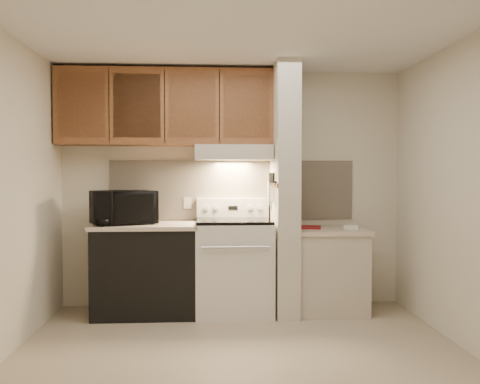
{
  "coord_description": "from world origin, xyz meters",
  "views": [
    {
      "loc": [
        -0.24,
        -3.94,
        1.41
      ],
      "look_at": [
        0.04,
        0.75,
        1.24
      ],
      "focal_mm": 38.0,
      "sensor_mm": 36.0,
      "label": 1
    }
  ],
  "objects": [
    {
      "name": "upper_cabinets",
      "position": [
        -0.69,
        1.32,
        2.08
      ],
      "size": [
        2.18,
        0.33,
        0.77
      ],
      "primitive_type": "cube",
      "color": "brown",
      "rests_on": "wall_back"
    },
    {
      "name": "cab_gap_c",
      "position": [
        -0.14,
        1.16,
        2.08
      ],
      "size": [
        0.01,
        0.01,
        0.73
      ],
      "primitive_type": "cube",
      "color": "black",
      "rests_on": "upper_cabinets"
    },
    {
      "name": "range_knob_left_inner",
      "position": [
        -0.18,
        1.4,
        1.05
      ],
      "size": [
        0.05,
        0.02,
        0.05
      ],
      "primitive_type": "cylinder",
      "rotation": [
        1.57,
        0.0,
        0.0
      ],
      "color": "silver",
      "rests_on": "range_backguard"
    },
    {
      "name": "knife_handle_b",
      "position": [
        0.38,
        1.01,
        1.37
      ],
      "size": [
        0.02,
        0.02,
        0.1
      ],
      "primitive_type": "cylinder",
      "color": "black",
      "rests_on": "knife_strip"
    },
    {
      "name": "cab_gap_a",
      "position": [
        -1.23,
        1.16,
        2.08
      ],
      "size": [
        0.01,
        0.01,
        0.73
      ],
      "primitive_type": "cube",
      "color": "black",
      "rests_on": "upper_cabinets"
    },
    {
      "name": "outlet",
      "position": [
        -0.48,
        1.48,
        1.1
      ],
      "size": [
        0.08,
        0.01,
        0.12
      ],
      "primitive_type": "cube",
      "color": "beige",
      "rests_on": "backsplash"
    },
    {
      "name": "teal_jar",
      "position": [
        -1.23,
        1.23,
        0.96
      ],
      "size": [
        0.1,
        0.1,
        0.09
      ],
      "primitive_type": "cylinder",
      "rotation": [
        0.0,
        0.0,
        -0.25
      ],
      "color": "#276160",
      "rests_on": "left_countertop"
    },
    {
      "name": "right_cab_base",
      "position": [
        0.97,
        1.15,
        0.4
      ],
      "size": [
        0.7,
        0.6,
        0.81
      ],
      "primitive_type": "cube",
      "color": "beige",
      "rests_on": "floor"
    },
    {
      "name": "wall_right",
      "position": [
        1.8,
        0.0,
        1.25
      ],
      "size": [
        0.02,
        3.0,
        2.5
      ],
      "primitive_type": "cube",
      "color": "beige",
      "rests_on": "floor"
    },
    {
      "name": "cooktop",
      "position": [
        0.0,
        1.16,
        0.94
      ],
      "size": [
        0.74,
        0.64,
        0.03
      ],
      "primitive_type": "cube",
      "color": "black",
      "rests_on": "range_body"
    },
    {
      "name": "cab_door_d",
      "position": [
        0.13,
        1.17,
        2.08
      ],
      "size": [
        0.46,
        0.01,
        0.63
      ],
      "primitive_type": "cube",
      "color": "brown",
      "rests_on": "upper_cabinets"
    },
    {
      "name": "range_backguard",
      "position": [
        0.0,
        1.44,
        1.05
      ],
      "size": [
        0.76,
        0.08,
        0.2
      ],
      "primitive_type": "cube",
      "color": "silver",
      "rests_on": "range_body"
    },
    {
      "name": "oven_handle",
      "position": [
        0.0,
        0.8,
        0.72
      ],
      "size": [
        0.65,
        0.02,
        0.02
      ],
      "primitive_type": "cylinder",
      "rotation": [
        0.0,
        1.57,
        0.0
      ],
      "color": "silver",
      "rests_on": "range_body"
    },
    {
      "name": "backsplash",
      "position": [
        0.0,
        1.49,
        1.24
      ],
      "size": [
        2.6,
        0.02,
        0.63
      ],
      "primitive_type": "cube",
      "color": "beige",
      "rests_on": "wall_back"
    },
    {
      "name": "range_knob_right_outer",
      "position": [
        0.28,
        1.4,
        1.05
      ],
      "size": [
        0.05,
        0.02,
        0.05
      ],
      "primitive_type": "cylinder",
      "rotation": [
        1.57,
        0.0,
        0.0
      ],
      "color": "silver",
      "rests_on": "range_backguard"
    },
    {
      "name": "cab_door_b",
      "position": [
        -0.96,
        1.17,
        2.08
      ],
      "size": [
        0.46,
        0.01,
        0.63
      ],
      "primitive_type": "cube",
      "color": "brown",
      "rests_on": "upper_cabinets"
    },
    {
      "name": "knife_strip",
      "position": [
        0.39,
        1.1,
        1.32
      ],
      "size": [
        0.02,
        0.42,
        0.04
      ],
      "primitive_type": "cube",
      "color": "black",
      "rests_on": "partition_pillar"
    },
    {
      "name": "knife_handle_e",
      "position": [
        0.38,
        1.26,
        1.37
      ],
      "size": [
        0.02,
        0.02,
        0.1
      ],
      "primitive_type": "cylinder",
      "color": "black",
      "rests_on": "knife_strip"
    },
    {
      "name": "hood_lip",
      "position": [
        0.0,
        1.07,
        1.58
      ],
      "size": [
        0.78,
        0.04,
        0.06
      ],
      "primitive_type": "cube",
      "color": "beige",
      "rests_on": "range_hood"
    },
    {
      "name": "knife_blade_c",
      "position": [
        0.38,
        1.09,
        1.2
      ],
      "size": [
        0.01,
        0.04,
        0.2
      ],
      "primitive_type": "cube",
      "color": "silver",
      "rests_on": "knife_strip"
    },
    {
      "name": "range_body",
      "position": [
        0.0,
        1.16,
        0.46
      ],
      "size": [
        0.76,
        0.65,
        0.92
      ],
      "primitive_type": "cube",
      "color": "silver",
      "rests_on": "floor"
    },
    {
      "name": "wall_left",
      "position": [
        -1.8,
        0.0,
        1.25
      ],
      "size": [
        0.02,
        3.0,
        2.5
      ],
      "primitive_type": "cube",
      "color": "beige",
      "rests_on": "floor"
    },
    {
      "name": "range_hood",
      "position": [
        0.0,
        1.28,
        1.62
      ],
      "size": [
        0.78,
        0.44,
        0.15
      ],
      "primitive_type": "cube",
      "color": "beige",
      "rests_on": "upper_cabinets"
    },
    {
      "name": "pillar_trim",
      "position": [
        0.39,
        1.15,
        1.3
      ],
      "size": [
        0.01,
        0.7,
        0.04
      ],
      "primitive_type": "cube",
      "color": "brown",
      "rests_on": "partition_pillar"
    },
    {
      "name": "knife_blade_e",
      "position": [
        0.38,
        1.27,
        1.21
      ],
      "size": [
        0.01,
        0.04,
        0.18
      ],
      "primitive_type": "cube",
      "color": "silver",
      "rests_on": "knife_strip"
    },
    {
      "name": "spoon_rest",
      "position": [
        -1.21,
        1.12,
        0.92
      ],
      "size": [
        0.24,
        0.1,
        0.02
      ],
      "primitive_type": "cube",
      "rotation": [
        0.0,
        0.0,
        0.13
      ],
      "color": "black",
      "rests_on": "left_countertop"
    },
    {
      "name": "dishwasher_front",
      "position": [
        -0.88,
        1.17,
        0.43
      ],
      "size": [
        1.0,
        0.63,
        0.87
      ],
      "primitive_type": "cube",
      "color": "black",
      "rests_on": "floor"
    },
    {
      "name": "range_knob_right_inner",
      "position": [
        0.18,
        1.4,
        1.05
      ],
      "size": [
        0.05,
        0.02,
        0.05
      ],
      "primitive_type": "cylinder",
      "rotation": [
        1.57,
        0.0,
        0.0
      ],
      "color": "silver",
      "rests_on": "range_backguard"
    },
    {
      "name": "knife_handle_a",
      "position": [
        0.38,
        0.94,
        1.37
      ],
      "size": [
        0.02,
        0.02,
        0.1
      ],
      "primitive_type": "cylinder",
      "color": "black",
      "rests_on": "knife_strip"
    },
    {
      "name": "knife_blade_d",
      "position": [
        0.38,
        1.18,
        1.22
      ],
      "size": [
        0.01,
        0.04,
        0.16
      ],
      "primitive_type": "cube",
      "color": "silver",
      "rests_on": "knife_strip"
    },
    {
      "name": "cab_door_c",
      "position": [
        -0.42,
        1.17,
        2.08
      ],
      "size": [
        0.46,
        0.01,
        0.63
      ],
      "primitive_type": "cube",
      "color": "brown",
      "rests_on": "upper_cabinets"
    },
    {
      "name": "knife_handle_c",
      "position": [
        0.38,
        1.09,
        1.37
      ],
      "size": [
        0.02,
        0.02,
        0.1
      ],
      "primitive_type": "cylinder",
      "color": "black",
      "rests_on": "knife_strip"
    },
    {
      "name": "floor",
      "position": [
        0.0,
        0.0,
        0.0
      ],
      "size": [
        3.6,
        3.6,
        0.0
      ],
      "primitive_type": "plane",
      "color": "tan",
      "rests_on": "ground"
    },
    {
      "name": "partition_pillar",
      "position": [
        0.51,
        1.15,
        1.25
      ],
      "size": [
        0.22,
        0.7,
        2.5
      ],
      "primitive_type": "cube",
      "color": "beige",
      "rests_on": "floor"
    },
    {
      "name": "ceiling",
      "position": [
        0.0,
        0.0,
        2.5
      ],
      "size": [
        3.6,
        3.6,
        0.0
      ],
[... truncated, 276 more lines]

